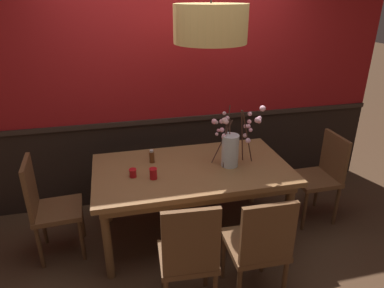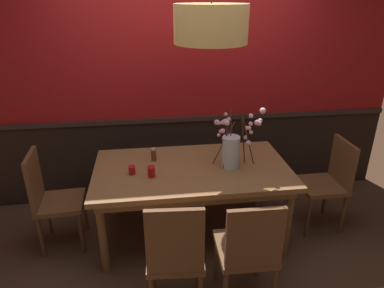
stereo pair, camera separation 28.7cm
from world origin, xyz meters
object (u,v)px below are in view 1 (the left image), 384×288
at_px(candle_holder_nearer_edge, 153,174).
at_px(pendant_lamp, 210,24).
at_px(dining_table, 192,175).
at_px(chair_near_side_left, 189,255).
at_px(chair_far_side_right, 196,146).
at_px(vase_with_blossoms, 231,147).
at_px(chair_head_east_end, 321,173).
at_px(candle_holder_nearer_center, 133,173).
at_px(chair_head_west_end, 47,204).
at_px(chair_far_side_left, 149,151).
at_px(condiment_bottle, 152,157).
at_px(chair_near_side_right, 259,244).

distance_m(candle_holder_nearer_edge, pendant_lamp, 1.31).
distance_m(dining_table, chair_near_side_left, 0.94).
bearing_deg(chair_far_side_right, vase_with_blossoms, -84.51).
distance_m(chair_near_side_left, chair_head_east_end, 1.82).
relative_size(dining_table, pendant_lamp, 2.16).
bearing_deg(candle_holder_nearer_center, pendant_lamp, 4.71).
xyz_separation_m(candle_holder_nearer_edge, pendant_lamp, (0.52, 0.13, 1.19)).
xyz_separation_m(dining_table, pendant_lamp, (0.15, 0.00, 1.33)).
relative_size(chair_head_west_end, chair_near_side_left, 0.97).
xyz_separation_m(chair_near_side_left, pendant_lamp, (0.39, 0.91, 1.44)).
relative_size(chair_near_side_left, candle_holder_nearer_center, 12.79).
bearing_deg(dining_table, candle_holder_nearer_center, -174.26).
height_order(dining_table, chair_far_side_left, chair_far_side_left).
bearing_deg(chair_head_east_end, chair_near_side_left, -151.02).
xyz_separation_m(chair_far_side_right, vase_with_blossoms, (0.09, -0.92, 0.37)).
bearing_deg(chair_head_west_end, chair_near_side_left, -41.44).
height_order(dining_table, candle_holder_nearer_edge, candle_holder_nearer_edge).
distance_m(chair_far_side_right, candle_holder_nearer_edge, 1.22).
xyz_separation_m(chair_far_side_right, condiment_bottle, (-0.61, -0.69, 0.25)).
relative_size(chair_head_west_end, condiment_bottle, 7.58).
distance_m(chair_head_west_end, chair_near_side_left, 1.40).
height_order(chair_near_side_left, pendant_lamp, pendant_lamp).
relative_size(chair_near_side_right, vase_with_blossoms, 1.55).
xyz_separation_m(chair_head_east_end, vase_with_blossoms, (-1.00, -0.01, 0.40)).
bearing_deg(candle_holder_nearer_edge, pendant_lamp, 14.05).
xyz_separation_m(chair_near_side_left, chair_far_side_right, (0.50, 1.79, 0.00)).
bearing_deg(condiment_bottle, chair_near_side_left, -84.60).
height_order(chair_head_west_end, pendant_lamp, pendant_lamp).
bearing_deg(vase_with_blossoms, chair_head_east_end, 0.76).
distance_m(candle_holder_nearer_edge, condiment_bottle, 0.32).
xyz_separation_m(candle_holder_nearer_center, candle_holder_nearer_edge, (0.17, -0.07, 0.01)).
distance_m(chair_head_east_end, candle_holder_nearer_center, 1.91).
bearing_deg(vase_with_blossoms, chair_head_west_end, 178.00).
bearing_deg(chair_head_west_end, candle_holder_nearer_edge, -9.11).
xyz_separation_m(chair_near_side_left, condiment_bottle, (-0.10, 1.09, 0.25)).
bearing_deg(chair_head_west_end, chair_far_side_left, 42.68).
bearing_deg(condiment_bottle, chair_far_side_left, 86.45).
distance_m(chair_head_west_end, chair_far_side_right, 1.77).
xyz_separation_m(chair_head_west_end, chair_near_side_left, (1.05, -0.92, 0.02)).
bearing_deg(chair_head_east_end, chair_near_side_right, -140.57).
relative_size(chair_far_side_left, vase_with_blossoms, 1.51).
bearing_deg(chair_far_side_left, condiment_bottle, -93.55).
bearing_deg(candle_holder_nearer_center, chair_near_side_left, -70.54).
xyz_separation_m(chair_near_side_left, chair_near_side_right, (0.52, 0.00, -0.01)).
bearing_deg(chair_head_west_end, pendant_lamp, -0.66).
xyz_separation_m(chair_far_side_right, chair_near_side_right, (0.02, -1.79, -0.01)).
bearing_deg(dining_table, chair_far_side_right, 73.21).
xyz_separation_m(chair_near_side_right, vase_with_blossoms, (0.07, 0.87, 0.39)).
distance_m(chair_head_west_end, condiment_bottle, 1.00).
height_order(chair_near_side_left, chair_far_side_left, chair_near_side_left).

